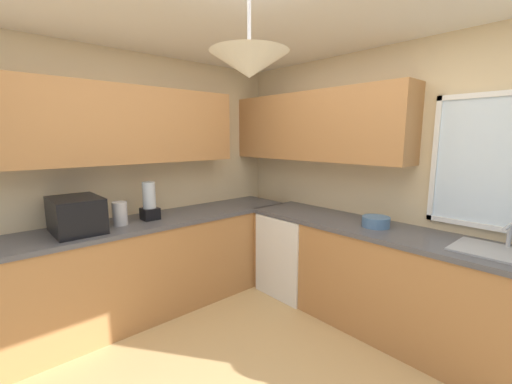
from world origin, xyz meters
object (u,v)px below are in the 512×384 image
object	(u,v)px
microwave	(76,215)
bowl	(376,222)
sink_assembly	(502,252)
blender_appliance	(149,203)
kettle	(120,214)
dishwasher	(294,253)

from	to	relation	value
microwave	bowl	bearing A→B (deg)	51.76
bowl	sink_assembly	bearing A→B (deg)	0.42
microwave	blender_appliance	bearing A→B (deg)	90.00
kettle	bowl	xyz separation A→B (m)	(1.55, 1.65, -0.06)
microwave	kettle	world-z (taller)	microwave
dishwasher	kettle	size ratio (longest dim) A/B	4.13
kettle	sink_assembly	world-z (taller)	kettle
dishwasher	blender_appliance	distance (m)	1.62
dishwasher	sink_assembly	world-z (taller)	sink_assembly
kettle	sink_assembly	bearing A→B (deg)	33.94
bowl	blender_appliance	size ratio (longest dim) A/B	0.66
sink_assembly	bowl	xyz separation A→B (m)	(-0.91, -0.01, 0.03)
bowl	microwave	bearing A→B (deg)	-128.24
kettle	sink_assembly	size ratio (longest dim) A/B	0.36
sink_assembly	blender_appliance	bearing A→B (deg)	-151.10
bowl	kettle	bearing A→B (deg)	-133.23
dishwasher	microwave	distance (m)	2.16
sink_assembly	blender_appliance	world-z (taller)	blender_appliance
microwave	sink_assembly	bearing A→B (deg)	38.87
dishwasher	sink_assembly	distance (m)	1.89
kettle	bowl	bearing A→B (deg)	46.77
dishwasher	sink_assembly	xyz separation A→B (m)	(1.82, 0.04, 0.49)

